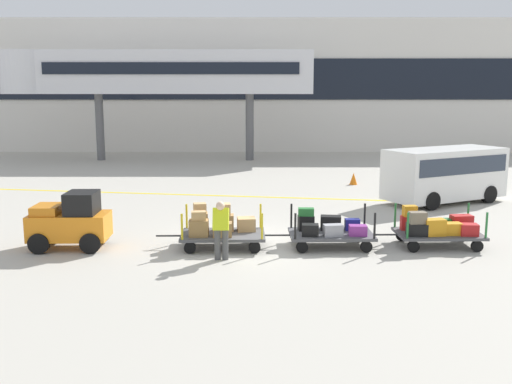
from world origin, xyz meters
TOP-DOWN VIEW (x-y plane):
  - ground_plane at (0.00, 0.00)m, footprint 120.00×120.00m
  - apron_lead_line at (-3.95, 8.02)m, footprint 19.95×3.44m
  - terminal_building at (0.00, 25.98)m, footprint 51.86×2.51m
  - jet_bridge at (-6.45, 19.99)m, footprint 19.00×3.00m
  - baggage_tug at (-4.76, -0.49)m, footprint 2.12×1.27m
  - baggage_cart_lead at (-0.71, -0.36)m, footprint 3.01×1.45m
  - baggage_cart_middle at (2.35, -0.31)m, footprint 3.01×1.45m
  - baggage_cart_tail at (5.35, -0.31)m, footprint 3.01×1.45m
  - baggage_handler at (-0.58, -1.63)m, footprint 0.41×0.44m
  - shuttle_van at (7.60, 6.13)m, footprint 5.13×3.91m
  - safety_cone_near at (4.83, 10.46)m, footprint 0.36×0.36m

SIDE VIEW (x-z plane):
  - ground_plane at x=0.00m, z-range 0.00..0.00m
  - apron_lead_line at x=-3.95m, z-range 0.00..0.01m
  - safety_cone_near at x=4.83m, z-range 0.00..0.55m
  - baggage_cart_middle at x=2.35m, z-range -0.07..1.03m
  - baggage_cart_tail at x=5.35m, z-range -0.02..1.08m
  - baggage_cart_lead at x=-0.71m, z-range -0.04..1.15m
  - baggage_tug at x=-4.76m, z-range -0.04..1.54m
  - baggage_handler at x=-0.58m, z-range 0.08..1.65m
  - shuttle_van at x=7.60m, z-range 0.19..2.28m
  - terminal_building at x=0.00m, z-range 0.01..9.21m
  - jet_bridge at x=-6.45m, z-range 1.99..8.67m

